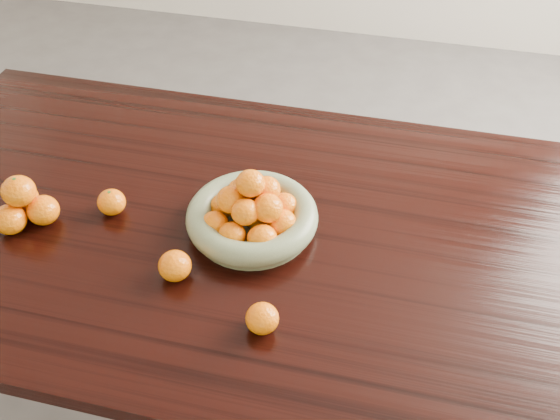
% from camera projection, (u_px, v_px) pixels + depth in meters
% --- Properties ---
extents(ground, '(5.00, 5.00, 0.00)m').
position_uv_depth(ground, '(280.00, 405.00, 1.91)').
color(ground, '#504D4C').
rests_on(ground, ground).
extents(dining_table, '(2.00, 1.00, 0.75)m').
position_uv_depth(dining_table, '(280.00, 257.00, 1.47)').
color(dining_table, black).
rests_on(dining_table, ground).
extents(fruit_bowl, '(0.30, 0.30, 0.16)m').
position_uv_depth(fruit_bowl, '(252.00, 213.00, 1.39)').
color(fruit_bowl, gray).
rests_on(fruit_bowl, dining_table).
extents(orange_pyramid, '(0.14, 0.14, 0.12)m').
position_uv_depth(orange_pyramid, '(24.00, 204.00, 1.40)').
color(orange_pyramid, orange).
rests_on(orange_pyramid, dining_table).
extents(loose_orange_0, '(0.07, 0.07, 0.06)m').
position_uv_depth(loose_orange_0, '(112.00, 202.00, 1.43)').
color(loose_orange_0, orange).
rests_on(loose_orange_0, dining_table).
extents(loose_orange_1, '(0.07, 0.07, 0.06)m').
position_uv_depth(loose_orange_1, '(175.00, 266.00, 1.28)').
color(loose_orange_1, orange).
rests_on(loose_orange_1, dining_table).
extents(loose_orange_2, '(0.06, 0.06, 0.06)m').
position_uv_depth(loose_orange_2, '(262.00, 318.00, 1.19)').
color(loose_orange_2, orange).
rests_on(loose_orange_2, dining_table).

